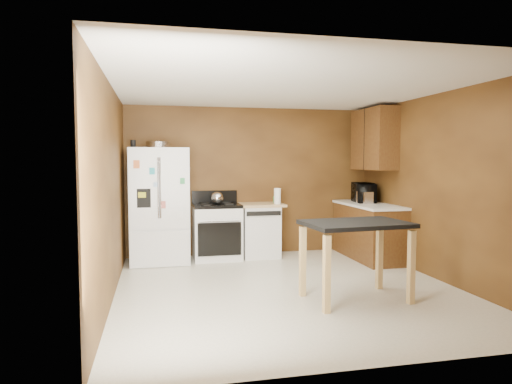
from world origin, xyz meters
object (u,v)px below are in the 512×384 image
object	(u,v)px
kettle	(217,198)
gas_range	(217,231)
island	(356,234)
refrigerator	(159,205)
roasting_pan	(159,145)
green_canister	(276,200)
dishwasher	(260,230)
pen_cup	(133,144)
paper_towel	(277,196)
toaster	(365,197)
microwave	(364,193)

from	to	relation	value
kettle	gas_range	bearing A→B (deg)	90.59
island	refrigerator	bearing A→B (deg)	131.53
roasting_pan	island	size ratio (longest dim) A/B	0.31
roasting_pan	kettle	bearing A→B (deg)	-1.54
green_canister	island	distance (m)	2.63
roasting_pan	dishwasher	distance (m)	2.15
roasting_pan	kettle	world-z (taller)	roasting_pan
island	roasting_pan	bearing A→B (deg)	131.25
kettle	pen_cup	bearing A→B (deg)	-174.89
pen_cup	paper_towel	bearing A→B (deg)	1.42
roasting_pan	island	bearing A→B (deg)	-48.75
kettle	island	world-z (taller)	kettle
dishwasher	island	size ratio (longest dim) A/B	0.73
dishwasher	paper_towel	bearing A→B (deg)	-28.35
kettle	toaster	world-z (taller)	kettle
paper_towel	island	distance (m)	2.44
paper_towel	toaster	xyz separation A→B (m)	(1.41, -0.29, -0.02)
dishwasher	toaster	bearing A→B (deg)	-14.48
green_canister	dishwasher	bearing A→B (deg)	-167.54
dishwasher	kettle	bearing A→B (deg)	-173.22
dishwasher	pen_cup	bearing A→B (deg)	-174.29
paper_towel	green_canister	bearing A→B (deg)	80.56
paper_towel	dishwasher	bearing A→B (deg)	151.65
green_canister	gas_range	distance (m)	1.13
toaster	dishwasher	size ratio (longest dim) A/B	0.30
toaster	microwave	bearing A→B (deg)	63.57
kettle	microwave	world-z (taller)	microwave
kettle	paper_towel	bearing A→B (deg)	-3.41
refrigerator	island	distance (m)	3.30
gas_range	green_canister	bearing A→B (deg)	5.10
paper_towel	dishwasher	size ratio (longest dim) A/B	0.29
dishwasher	roasting_pan	bearing A→B (deg)	-177.85
toaster	island	bearing A→B (deg)	-124.30
refrigerator	dishwasher	size ratio (longest dim) A/B	2.02
paper_towel	pen_cup	bearing A→B (deg)	-178.58
paper_towel	refrigerator	bearing A→B (deg)	178.21
dishwasher	gas_range	bearing A→B (deg)	-178.06
pen_cup	gas_range	world-z (taller)	pen_cup
microwave	island	distance (m)	2.62
refrigerator	island	bearing A→B (deg)	-48.47
green_canister	island	world-z (taller)	green_canister
pen_cup	microwave	size ratio (longest dim) A/B	0.21
roasting_pan	paper_towel	world-z (taller)	roasting_pan
microwave	gas_range	distance (m)	2.55
kettle	dishwasher	bearing A→B (deg)	6.78
kettle	dishwasher	size ratio (longest dim) A/B	0.23
pen_cup	island	xyz separation A→B (m)	(2.56, -2.35, -1.09)
green_canister	refrigerator	size ratio (longest dim) A/B	0.06
dishwasher	island	xyz separation A→B (m)	(0.55, -2.55, 0.31)
kettle	dishwasher	world-z (taller)	kettle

